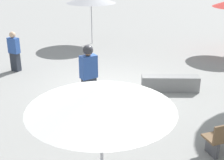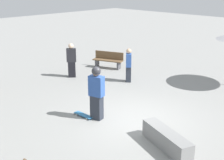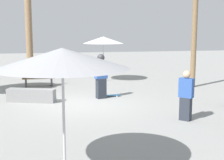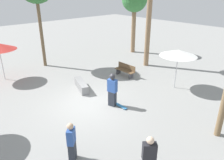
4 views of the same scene
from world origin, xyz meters
name	(u,v)px [view 3 (image 3 of 4)]	position (x,y,z in m)	size (l,w,h in m)	color
ground_plane	(82,104)	(0.00, 0.00, 0.00)	(60.00, 60.00, 0.00)	gray
skater_main	(101,75)	(-0.89, -0.85, 0.98)	(0.54, 0.38, 1.82)	#282D38
skateboard	(111,95)	(-1.34, -1.06, 0.06)	(0.80, 0.22, 0.07)	teal
concrete_ledge	(31,95)	(1.88, -0.79, 0.26)	(1.90, 1.04, 0.51)	gray
bench_far	(39,78)	(1.61, -4.37, 0.43)	(1.60, 0.46, 0.85)	#47474C
shade_umbrella_grey	(62,58)	(1.08, 5.89, 2.23)	(2.42, 2.42, 2.41)	#B7B7BC
shade_umbrella_white	(103,40)	(-1.87, -5.26, 2.26)	(2.21, 2.21, 2.45)	#B7B7BC
bystander_far	(186,96)	(-2.82, 2.90, 0.77)	(0.46, 0.47, 1.54)	#282D38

